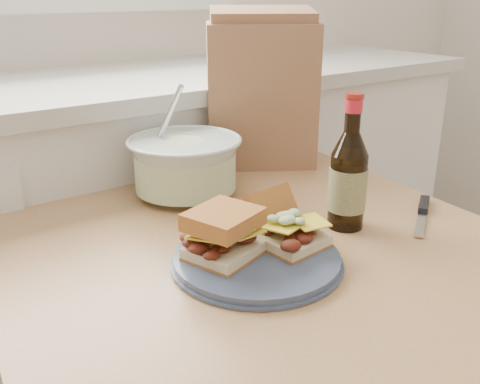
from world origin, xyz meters
TOP-DOWN VIEW (x-y plane):
  - cabinet_run at (-0.00, 1.70)m, footprint 2.50×0.64m
  - dining_table at (0.07, 0.99)m, footprint 0.97×0.97m
  - plate at (0.02, 0.93)m, footprint 0.27×0.27m
  - sandwich_left at (-0.03, 0.96)m, footprint 0.13×0.13m
  - sandwich_right at (0.09, 0.94)m, footprint 0.11×0.15m
  - coleslaw_bowl at (0.08, 1.27)m, footprint 0.24×0.24m
  - beer_bottle at (0.25, 0.95)m, footprint 0.07×0.07m
  - knife at (0.43, 0.91)m, footprint 0.17×0.12m
  - paper_bag at (0.36, 1.37)m, footprint 0.32×0.29m

SIDE VIEW (x-z plane):
  - cabinet_run at x=0.00m, z-range 0.00..0.94m
  - dining_table at x=0.07m, z-range 0.26..1.00m
  - knife at x=0.43m, z-range 0.74..0.75m
  - plate at x=0.02m, z-range 0.74..0.76m
  - sandwich_right at x=0.09m, z-range 0.74..0.83m
  - sandwich_left at x=-0.03m, z-range 0.76..0.84m
  - coleslaw_bowl at x=0.08m, z-range 0.68..0.92m
  - beer_bottle at x=0.25m, z-range 0.71..0.96m
  - paper_bag at x=0.36m, z-range 0.74..1.09m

